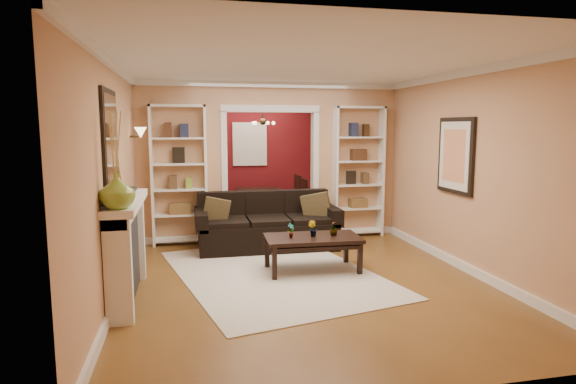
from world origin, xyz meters
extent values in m
plane|color=brown|center=(0.00, 0.00, 0.00)|extent=(8.00, 8.00, 0.00)
plane|color=white|center=(0.00, 0.00, 2.70)|extent=(8.00, 8.00, 0.00)
plane|color=tan|center=(0.00, 4.00, 1.35)|extent=(8.00, 0.00, 8.00)
plane|color=tan|center=(0.00, -4.00, 1.35)|extent=(8.00, 0.00, 8.00)
plane|color=tan|center=(-2.25, 0.00, 1.35)|extent=(0.00, 8.00, 8.00)
plane|color=tan|center=(2.25, 0.00, 1.35)|extent=(0.00, 8.00, 8.00)
cube|color=tan|center=(0.00, 1.20, 1.35)|extent=(4.50, 0.15, 2.70)
cube|color=maroon|center=(0.00, 3.97, 1.32)|extent=(4.44, 0.04, 2.64)
cube|color=#8CA5CC|center=(0.00, 3.93, 1.55)|extent=(0.78, 0.03, 0.98)
cube|color=beige|center=(-0.31, -0.90, 0.01)|extent=(3.07, 3.79, 0.01)
cube|color=black|center=(-0.18, 0.45, 0.45)|extent=(2.28, 0.98, 0.89)
cube|color=brown|center=(-0.99, 0.43, 0.63)|extent=(0.40, 0.13, 0.39)
cube|color=brown|center=(0.62, 0.43, 0.66)|extent=(0.46, 0.30, 0.45)
cube|color=black|center=(0.21, -0.90, 0.24)|extent=(1.30, 0.74, 0.48)
imported|color=#336626|center=(-0.09, -0.90, 0.58)|extent=(0.12, 0.11, 0.19)
imported|color=#336626|center=(0.21, -0.90, 0.59)|extent=(0.15, 0.15, 0.21)
imported|color=#336626|center=(0.50, -0.90, 0.58)|extent=(0.15, 0.15, 0.20)
cube|color=white|center=(-1.55, 1.03, 1.15)|extent=(0.90, 0.30, 2.30)
cube|color=white|center=(1.55, 1.03, 1.15)|extent=(0.90, 0.30, 2.30)
cube|color=white|center=(-2.09, -1.50, 0.58)|extent=(0.32, 1.70, 1.16)
imported|color=olive|center=(-2.09, -2.20, 1.34)|extent=(0.43, 0.43, 0.35)
cube|color=silver|center=(-2.23, -1.50, 1.80)|extent=(0.03, 0.95, 1.10)
cube|color=#FFE0A5|center=(-2.15, 0.55, 1.83)|extent=(0.18, 0.18, 0.22)
cube|color=black|center=(2.21, -1.00, 1.55)|extent=(0.04, 0.85, 1.05)
imported|color=black|center=(0.13, 2.82, 0.30)|extent=(1.70, 0.95, 0.60)
cube|color=black|center=(-0.42, 2.52, 0.46)|extent=(0.51, 0.51, 0.92)
cube|color=black|center=(0.68, 2.52, 0.46)|extent=(0.46, 0.46, 0.92)
cube|color=black|center=(-0.42, 3.12, 0.41)|extent=(0.47, 0.47, 0.83)
cube|color=black|center=(0.68, 3.12, 0.47)|extent=(0.50, 0.50, 0.94)
cube|color=#3F301D|center=(0.00, 2.70, 2.02)|extent=(0.50, 0.50, 0.30)
camera|label=1|loc=(-1.43, -7.02, 1.95)|focal=30.00mm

